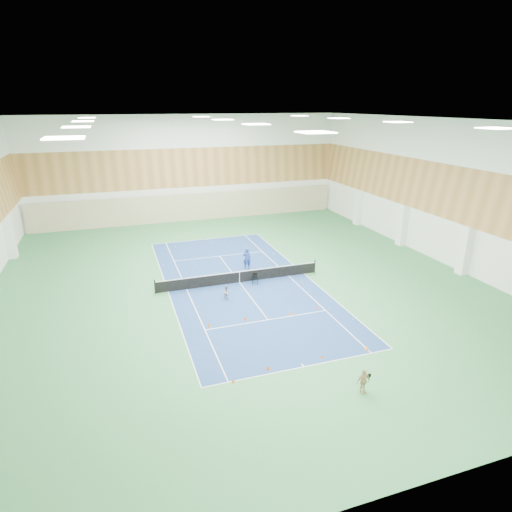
{
  "coord_description": "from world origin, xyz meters",
  "views": [
    {
      "loc": [
        -8.53,
        -29.29,
        13.09
      ],
      "look_at": [
        1.38,
        0.1,
        2.0
      ],
      "focal_mm": 30.0,
      "sensor_mm": 36.0,
      "label": 1
    }
  ],
  "objects_px": {
    "coach": "(247,258)",
    "child_court": "(227,292)",
    "child_apron": "(363,381)",
    "ball_cart": "(255,279)",
    "tennis_net": "(239,276)"
  },
  "relations": [
    {
      "from": "coach",
      "to": "child_court",
      "type": "height_order",
      "value": "coach"
    },
    {
      "from": "child_apron",
      "to": "ball_cart",
      "type": "bearing_deg",
      "value": 85.93
    },
    {
      "from": "child_court",
      "to": "child_apron",
      "type": "distance_m",
      "value": 12.58
    },
    {
      "from": "child_court",
      "to": "child_apron",
      "type": "bearing_deg",
      "value": -91.33
    },
    {
      "from": "child_court",
      "to": "child_apron",
      "type": "relative_size",
      "value": 0.84
    },
    {
      "from": "tennis_net",
      "to": "child_apron",
      "type": "xyz_separation_m",
      "value": [
        1.78,
        -14.7,
        0.1
      ]
    },
    {
      "from": "tennis_net",
      "to": "child_apron",
      "type": "distance_m",
      "value": 14.81
    },
    {
      "from": "tennis_net",
      "to": "coach",
      "type": "bearing_deg",
      "value": 61.75
    },
    {
      "from": "tennis_net",
      "to": "ball_cart",
      "type": "bearing_deg",
      "value": -29.36
    },
    {
      "from": "child_court",
      "to": "tennis_net",
      "type": "bearing_deg",
      "value": 39.55
    },
    {
      "from": "ball_cart",
      "to": "coach",
      "type": "bearing_deg",
      "value": 103.92
    },
    {
      "from": "coach",
      "to": "ball_cart",
      "type": "xyz_separation_m",
      "value": [
        -0.38,
        -3.29,
        -0.5
      ]
    },
    {
      "from": "coach",
      "to": "child_court",
      "type": "xyz_separation_m",
      "value": [
        -3.15,
        -5.3,
        -0.37
      ]
    },
    {
      "from": "child_court",
      "to": "ball_cart",
      "type": "relative_size",
      "value": 1.32
    },
    {
      "from": "tennis_net",
      "to": "child_court",
      "type": "height_order",
      "value": "tennis_net"
    }
  ]
}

